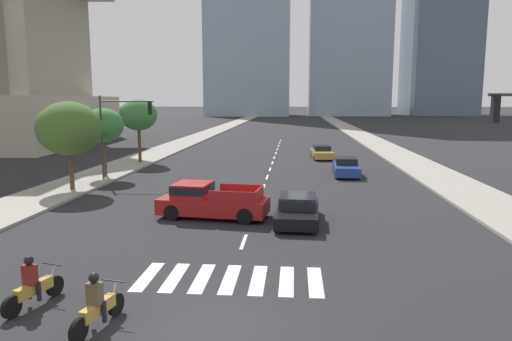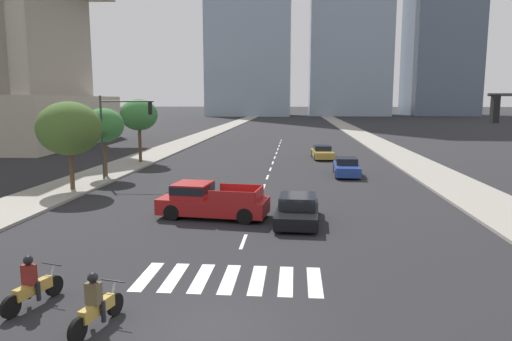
{
  "view_description": "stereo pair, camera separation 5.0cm",
  "coord_description": "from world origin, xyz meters",
  "px_view_note": "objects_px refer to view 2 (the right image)",
  "views": [
    {
      "loc": [
        2.0,
        -10.75,
        5.65
      ],
      "look_at": [
        0.0,
        13.34,
        2.0
      ],
      "focal_mm": 32.79,
      "sensor_mm": 36.0,
      "label": 1
    },
    {
      "loc": [
        2.05,
        -10.75,
        5.65
      ],
      "look_at": [
        0.0,
        13.34,
        2.0
      ],
      "focal_mm": 32.79,
      "sensor_mm": 36.0,
      "label": 2
    }
  ],
  "objects_px": {
    "motorcycle_lead": "(32,286)",
    "pickup_truck": "(208,201)",
    "sedan_black_0": "(297,210)",
    "sedan_gold_1": "(322,152)",
    "sedan_blue_2": "(346,167)",
    "street_tree_second": "(103,126)",
    "motorcycle_trailing": "(96,306)",
    "traffic_signal_far": "(121,123)",
    "street_tree_third": "(139,115)",
    "street_tree_nearest": "(69,129)"
  },
  "relations": [
    {
      "from": "street_tree_second",
      "to": "pickup_truck",
      "type": "bearing_deg",
      "value": -48.36
    },
    {
      "from": "motorcycle_trailing",
      "to": "sedan_gold_1",
      "type": "height_order",
      "value": "motorcycle_trailing"
    },
    {
      "from": "sedan_gold_1",
      "to": "street_tree_second",
      "type": "xyz_separation_m",
      "value": [
        -16.46,
        -12.97,
        3.25
      ]
    },
    {
      "from": "motorcycle_lead",
      "to": "street_tree_second",
      "type": "relative_size",
      "value": 0.42
    },
    {
      "from": "traffic_signal_far",
      "to": "street_tree_nearest",
      "type": "xyz_separation_m",
      "value": [
        -1.78,
        -3.86,
        -0.18
      ]
    },
    {
      "from": "sedan_gold_1",
      "to": "sedan_blue_2",
      "type": "bearing_deg",
      "value": 3.17
    },
    {
      "from": "motorcycle_trailing",
      "to": "sedan_black_0",
      "type": "relative_size",
      "value": 0.46
    },
    {
      "from": "street_tree_nearest",
      "to": "street_tree_third",
      "type": "distance_m",
      "value": 12.92
    },
    {
      "from": "motorcycle_lead",
      "to": "motorcycle_trailing",
      "type": "relative_size",
      "value": 1.0
    },
    {
      "from": "sedan_gold_1",
      "to": "sedan_blue_2",
      "type": "relative_size",
      "value": 1.03
    },
    {
      "from": "motorcycle_trailing",
      "to": "pickup_truck",
      "type": "xyz_separation_m",
      "value": [
        0.69,
        11.31,
        0.23
      ]
    },
    {
      "from": "sedan_black_0",
      "to": "sedan_blue_2",
      "type": "relative_size",
      "value": 0.96
    },
    {
      "from": "sedan_blue_2",
      "to": "street_tree_third",
      "type": "xyz_separation_m",
      "value": [
        -17.71,
        5.08,
        3.73
      ]
    },
    {
      "from": "sedan_gold_1",
      "to": "sedan_blue_2",
      "type": "height_order",
      "value": "sedan_blue_2"
    },
    {
      "from": "street_tree_nearest",
      "to": "sedan_gold_1",
      "type": "bearing_deg",
      "value": 47.73
    },
    {
      "from": "sedan_blue_2",
      "to": "street_tree_second",
      "type": "xyz_separation_m",
      "value": [
        -17.71,
        -2.7,
        3.22
      ]
    },
    {
      "from": "sedan_black_0",
      "to": "sedan_gold_1",
      "type": "relative_size",
      "value": 0.93
    },
    {
      "from": "motorcycle_lead",
      "to": "sedan_black_0",
      "type": "bearing_deg",
      "value": -21.36
    },
    {
      "from": "traffic_signal_far",
      "to": "street_tree_second",
      "type": "bearing_deg",
      "value": 144.14
    },
    {
      "from": "traffic_signal_far",
      "to": "street_tree_second",
      "type": "height_order",
      "value": "traffic_signal_far"
    },
    {
      "from": "motorcycle_lead",
      "to": "motorcycle_trailing",
      "type": "bearing_deg",
      "value": -99.38
    },
    {
      "from": "sedan_blue_2",
      "to": "street_tree_third",
      "type": "bearing_deg",
      "value": -104.17
    },
    {
      "from": "traffic_signal_far",
      "to": "street_tree_second",
      "type": "distance_m",
      "value": 2.21
    },
    {
      "from": "pickup_truck",
      "to": "traffic_signal_far",
      "type": "xyz_separation_m",
      "value": [
        -7.89,
        9.58,
        3.29
      ]
    },
    {
      "from": "motorcycle_lead",
      "to": "street_tree_third",
      "type": "xyz_separation_m",
      "value": [
        -6.69,
        28.89,
        3.77
      ]
    },
    {
      "from": "pickup_truck",
      "to": "street_tree_nearest",
      "type": "xyz_separation_m",
      "value": [
        -9.66,
        5.73,
        3.11
      ]
    },
    {
      "from": "sedan_black_0",
      "to": "sedan_blue_2",
      "type": "height_order",
      "value": "sedan_blue_2"
    },
    {
      "from": "motorcycle_lead",
      "to": "motorcycle_trailing",
      "type": "distance_m",
      "value": 2.52
    },
    {
      "from": "motorcycle_lead",
      "to": "sedan_gold_1",
      "type": "height_order",
      "value": "motorcycle_lead"
    },
    {
      "from": "sedan_black_0",
      "to": "pickup_truck",
      "type": "bearing_deg",
      "value": -95.06
    },
    {
      "from": "pickup_truck",
      "to": "sedan_black_0",
      "type": "height_order",
      "value": "pickup_truck"
    },
    {
      "from": "sedan_gold_1",
      "to": "sedan_blue_2",
      "type": "distance_m",
      "value": 10.35
    },
    {
      "from": "traffic_signal_far",
      "to": "sedan_gold_1",
      "type": "bearing_deg",
      "value": 44.15
    },
    {
      "from": "street_tree_nearest",
      "to": "street_tree_second",
      "type": "relative_size",
      "value": 1.1
    },
    {
      "from": "motorcycle_trailing",
      "to": "sedan_blue_2",
      "type": "xyz_separation_m",
      "value": [
        8.74,
        24.88,
        0.03
      ]
    },
    {
      "from": "motorcycle_lead",
      "to": "pickup_truck",
      "type": "bearing_deg",
      "value": -0.55
    },
    {
      "from": "street_tree_third",
      "to": "street_tree_nearest",
      "type": "bearing_deg",
      "value": -90.0
    },
    {
      "from": "motorcycle_trailing",
      "to": "street_tree_second",
      "type": "bearing_deg",
      "value": 34.84
    },
    {
      "from": "street_tree_second",
      "to": "street_tree_third",
      "type": "xyz_separation_m",
      "value": [
        0.0,
        7.77,
        0.52
      ]
    },
    {
      "from": "motorcycle_lead",
      "to": "traffic_signal_far",
      "type": "xyz_separation_m",
      "value": [
        -4.91,
        19.83,
        3.52
      ]
    },
    {
      "from": "motorcycle_lead",
      "to": "pickup_truck",
      "type": "xyz_separation_m",
      "value": [
        2.97,
        10.25,
        0.23
      ]
    },
    {
      "from": "sedan_black_0",
      "to": "sedan_gold_1",
      "type": "distance_m",
      "value": 24.53
    },
    {
      "from": "pickup_truck",
      "to": "traffic_signal_far",
      "type": "relative_size",
      "value": 0.94
    },
    {
      "from": "street_tree_nearest",
      "to": "street_tree_second",
      "type": "xyz_separation_m",
      "value": [
        0.0,
        5.14,
        -0.09
      ]
    },
    {
      "from": "sedan_blue_2",
      "to": "motorcycle_lead",
      "type": "bearing_deg",
      "value": -23.02
    },
    {
      "from": "street_tree_nearest",
      "to": "street_tree_second",
      "type": "height_order",
      "value": "street_tree_nearest"
    },
    {
      "from": "pickup_truck",
      "to": "street_tree_second",
      "type": "relative_size",
      "value": 1.1
    },
    {
      "from": "pickup_truck",
      "to": "street_tree_third",
      "type": "bearing_deg",
      "value": -55.62
    },
    {
      "from": "sedan_black_0",
      "to": "traffic_signal_far",
      "type": "relative_size",
      "value": 0.78
    },
    {
      "from": "motorcycle_trailing",
      "to": "sedan_blue_2",
      "type": "bearing_deg",
      "value": -6.55
    }
  ]
}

